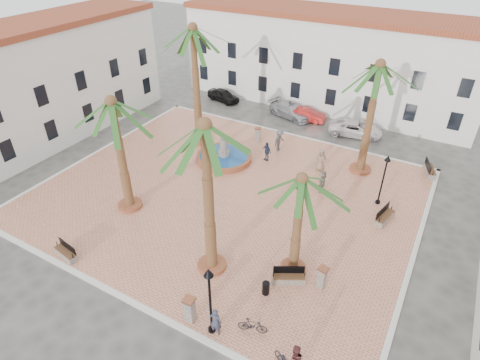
{
  "coord_description": "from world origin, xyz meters",
  "views": [
    {
      "loc": [
        12.62,
        -20.42,
        17.13
      ],
      "look_at": [
        1.0,
        0.0,
        1.6
      ],
      "focal_mm": 30.0,
      "sensor_mm": 36.0,
      "label": 1
    }
  ],
  "objects_px": {
    "palm_sw": "(113,115)",
    "cyclist_a": "(216,322)",
    "pedestrian_east": "(322,181)",
    "palm_e": "(301,191)",
    "bench_se": "(289,278)",
    "lamppost_e": "(385,172)",
    "pedestrian_fountain_b": "(267,151)",
    "bollard_n": "(258,135)",
    "litter_bin": "(266,288)",
    "lamppost_s": "(210,290)",
    "bench_ne": "(429,171)",
    "palm_ne": "(378,77)",
    "cyclist_b": "(294,360)",
    "bench_s": "(66,253)",
    "bench_e": "(384,217)",
    "bollard_se": "(190,309)",
    "palm_nw": "(193,41)",
    "car_white": "(356,129)",
    "car_silver": "(290,111)",
    "palm_s": "(206,143)",
    "fountain": "(224,157)",
    "pedestrian_north": "(279,140)",
    "car_red": "(307,115)",
    "pedestrian_fountain_a": "(321,160)",
    "car_black": "(223,95)"
  },
  "relations": [
    {
      "from": "litter_bin",
      "to": "car_red",
      "type": "relative_size",
      "value": 0.21
    },
    {
      "from": "bench_e",
      "to": "bollard_se",
      "type": "distance_m",
      "value": 14.39
    },
    {
      "from": "bench_ne",
      "to": "pedestrian_north",
      "type": "xyz_separation_m",
      "value": [
        -11.89,
        -2.36,
        0.67
      ]
    },
    {
      "from": "cyclist_a",
      "to": "car_silver",
      "type": "height_order",
      "value": "cyclist_a"
    },
    {
      "from": "cyclist_b",
      "to": "car_black",
      "type": "relative_size",
      "value": 0.46
    },
    {
      "from": "palm_ne",
      "to": "pedestrian_north",
      "type": "height_order",
      "value": "palm_ne"
    },
    {
      "from": "palm_e",
      "to": "palm_ne",
      "type": "relative_size",
      "value": 0.73
    },
    {
      "from": "bench_s",
      "to": "bollard_n",
      "type": "bearing_deg",
      "value": 89.1
    },
    {
      "from": "palm_sw",
      "to": "pedestrian_fountain_a",
      "type": "xyz_separation_m",
      "value": [
        9.83,
        11.13,
        -5.98
      ]
    },
    {
      "from": "bench_s",
      "to": "bollard_se",
      "type": "height_order",
      "value": "bollard_se"
    },
    {
      "from": "palm_nw",
      "to": "palm_ne",
      "type": "height_order",
      "value": "palm_nw"
    },
    {
      "from": "pedestrian_east",
      "to": "pedestrian_fountain_b",
      "type": "bearing_deg",
      "value": -129.06
    },
    {
      "from": "palm_sw",
      "to": "cyclist_a",
      "type": "bearing_deg",
      "value": -27.79
    },
    {
      "from": "lamppost_s",
      "to": "cyclist_a",
      "type": "height_order",
      "value": "lamppost_s"
    },
    {
      "from": "palm_s",
      "to": "bench_e",
      "type": "height_order",
      "value": "palm_s"
    },
    {
      "from": "palm_sw",
      "to": "palm_ne",
      "type": "height_order",
      "value": "palm_ne"
    },
    {
      "from": "bench_se",
      "to": "car_red",
      "type": "xyz_separation_m",
      "value": [
        -7.12,
        20.45,
        0.2
      ]
    },
    {
      "from": "bench_se",
      "to": "car_white",
      "type": "distance_m",
      "value": 19.78
    },
    {
      "from": "palm_sw",
      "to": "cyclist_a",
      "type": "distance_m",
      "value": 13.51
    },
    {
      "from": "palm_e",
      "to": "pedestrian_fountain_b",
      "type": "relative_size",
      "value": 4.0
    },
    {
      "from": "cyclist_b",
      "to": "car_silver",
      "type": "height_order",
      "value": "cyclist_b"
    },
    {
      "from": "litter_bin",
      "to": "bench_s",
      "type": "bearing_deg",
      "value": -163.8
    },
    {
      "from": "lamppost_e",
      "to": "cyclist_b",
      "type": "height_order",
      "value": "lamppost_e"
    },
    {
      "from": "lamppost_e",
      "to": "pedestrian_fountain_b",
      "type": "xyz_separation_m",
      "value": [
        -9.52,
        1.48,
        -1.8
      ]
    },
    {
      "from": "bench_ne",
      "to": "cyclist_a",
      "type": "distance_m",
      "value": 21.56
    },
    {
      "from": "bench_s",
      "to": "lamppost_s",
      "type": "relative_size",
      "value": 0.43
    },
    {
      "from": "palm_sw",
      "to": "bench_se",
      "type": "relative_size",
      "value": 4.37
    },
    {
      "from": "bench_e",
      "to": "cyclist_a",
      "type": "bearing_deg",
      "value": 171.44
    },
    {
      "from": "car_red",
      "to": "car_silver",
      "type": "relative_size",
      "value": 0.79
    },
    {
      "from": "palm_nw",
      "to": "lamppost_e",
      "type": "distance_m",
      "value": 17.38
    },
    {
      "from": "pedestrian_east",
      "to": "palm_e",
      "type": "bearing_deg",
      "value": -9.81
    },
    {
      "from": "fountain",
      "to": "lamppost_s",
      "type": "bearing_deg",
      "value": -60.56
    },
    {
      "from": "bench_s",
      "to": "pedestrian_east",
      "type": "bearing_deg",
      "value": 61.17
    },
    {
      "from": "fountain",
      "to": "car_silver",
      "type": "xyz_separation_m",
      "value": [
        1.18,
        10.85,
        0.22
      ]
    },
    {
      "from": "palm_nw",
      "to": "bench_ne",
      "type": "distance_m",
      "value": 21.05
    },
    {
      "from": "bollard_n",
      "to": "litter_bin",
      "type": "relative_size",
      "value": 1.76
    },
    {
      "from": "bench_ne",
      "to": "lamppost_s",
      "type": "relative_size",
      "value": 0.48
    },
    {
      "from": "bench_s",
      "to": "cyclist_b",
      "type": "relative_size",
      "value": 1.02
    },
    {
      "from": "palm_sw",
      "to": "palm_s",
      "type": "height_order",
      "value": "palm_s"
    },
    {
      "from": "bench_se",
      "to": "cyclist_a",
      "type": "distance_m",
      "value": 5.08
    },
    {
      "from": "bench_e",
      "to": "car_black",
      "type": "height_order",
      "value": "car_black"
    },
    {
      "from": "bench_se",
      "to": "lamppost_s",
      "type": "xyz_separation_m",
      "value": [
        -1.98,
        -4.74,
        2.6
      ]
    },
    {
      "from": "bench_se",
      "to": "bench_ne",
      "type": "bearing_deg",
      "value": 43.09
    },
    {
      "from": "lamppost_s",
      "to": "palm_nw",
      "type": "bearing_deg",
      "value": 126.17
    },
    {
      "from": "pedestrian_fountain_b",
      "to": "car_red",
      "type": "height_order",
      "value": "pedestrian_fountain_b"
    },
    {
      "from": "fountain",
      "to": "pedestrian_north",
      "type": "height_order",
      "value": "fountain"
    },
    {
      "from": "lamppost_e",
      "to": "litter_bin",
      "type": "height_order",
      "value": "lamppost_e"
    },
    {
      "from": "bench_ne",
      "to": "bench_s",
      "type": "bearing_deg",
      "value": 121.03
    },
    {
      "from": "car_white",
      "to": "bollard_n",
      "type": "bearing_deg",
      "value": 120.23
    },
    {
      "from": "pedestrian_north",
      "to": "car_black",
      "type": "distance_m",
      "value": 12.5
    }
  ]
}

